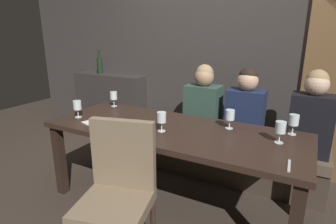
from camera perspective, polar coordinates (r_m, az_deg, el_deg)
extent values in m
plane|color=#382D26|center=(2.68, 0.81, -18.39)|extent=(9.00, 9.00, 0.00)
cube|color=#383330|center=(3.33, 11.08, 15.66)|extent=(6.00, 0.12, 3.00)
cube|color=#2F2B29|center=(4.08, -11.81, 1.11)|extent=(1.10, 0.28, 0.95)
cube|color=black|center=(2.85, -21.63, -9.28)|extent=(0.08, 0.08, 0.69)
cube|color=black|center=(3.29, -12.39, -4.97)|extent=(0.08, 0.08, 0.69)
cube|color=black|center=(2.59, 26.06, -12.57)|extent=(0.08, 0.08, 0.69)
cube|color=#302119|center=(2.34, 0.88, -3.82)|extent=(2.20, 0.84, 0.04)
cube|color=#40352A|center=(3.14, 6.82, -9.19)|extent=(2.50, 0.40, 0.35)
cube|color=brown|center=(3.05, 6.96, -5.38)|extent=(2.50, 0.44, 0.10)
cylinder|color=#302119|center=(2.22, -11.60, -20.37)|extent=(0.04, 0.04, 0.42)
cube|color=#7F6B51|center=(1.87, -11.28, -18.80)|extent=(0.54, 0.54, 0.08)
cube|color=#7F6B51|center=(1.88, -9.33, -8.61)|extent=(0.44, 0.17, 0.48)
cube|color=#2D473D|center=(2.93, 7.27, 0.28)|extent=(0.36, 0.24, 0.54)
sphere|color=tan|center=(2.85, 7.54, 7.31)|extent=(0.20, 0.20, 0.20)
sphere|color=#9E7F56|center=(2.85, 7.64, 8.03)|extent=(0.18, 0.18, 0.18)
cube|color=#192342|center=(2.82, 15.72, -0.90)|extent=(0.36, 0.24, 0.53)
sphere|color=tan|center=(2.74, 16.30, 6.29)|extent=(0.20, 0.20, 0.20)
sphere|color=black|center=(2.74, 16.41, 7.04)|extent=(0.18, 0.18, 0.18)
cube|color=black|center=(2.76, 27.60, -2.40)|extent=(0.36, 0.24, 0.55)
sphere|color=#DBB293|center=(2.67, 28.63, 5.10)|extent=(0.20, 0.20, 0.20)
sphere|color=#9E7F56|center=(2.68, 28.74, 5.87)|extent=(0.18, 0.18, 0.18)
cylinder|color=black|center=(4.04, -14.05, 9.31)|extent=(0.08, 0.08, 0.22)
cylinder|color=black|center=(4.03, -14.21, 11.49)|extent=(0.03, 0.03, 0.09)
cylinder|color=black|center=(4.02, -14.26, 12.24)|extent=(0.03, 0.03, 0.02)
cylinder|color=silver|center=(2.25, -1.35, -3.99)|extent=(0.06, 0.06, 0.00)
cylinder|color=silver|center=(2.24, -1.36, -3.04)|extent=(0.01, 0.01, 0.07)
cylinder|color=silver|center=(2.21, -1.37, -1.09)|extent=(0.08, 0.08, 0.08)
cylinder|color=gold|center=(2.22, -1.36, -1.79)|extent=(0.07, 0.07, 0.02)
cylinder|color=silver|center=(3.06, -11.18, 1.22)|extent=(0.06, 0.06, 0.00)
cylinder|color=silver|center=(3.05, -11.22, 1.94)|extent=(0.01, 0.01, 0.07)
cylinder|color=silver|center=(3.03, -11.30, 3.40)|extent=(0.08, 0.08, 0.08)
cylinder|color=silver|center=(2.19, 22.11, -5.92)|extent=(0.06, 0.06, 0.00)
cylinder|color=silver|center=(2.17, 22.22, -4.95)|extent=(0.01, 0.01, 0.07)
cylinder|color=silver|center=(2.15, 22.45, -2.96)|extent=(0.08, 0.08, 0.08)
cylinder|color=silver|center=(2.75, -18.20, -1.01)|extent=(0.06, 0.06, 0.00)
cylinder|color=silver|center=(2.74, -18.27, -0.22)|extent=(0.01, 0.01, 0.07)
cylinder|color=silver|center=(2.72, -18.42, 1.39)|extent=(0.08, 0.08, 0.08)
cylinder|color=silver|center=(2.40, 24.46, -4.22)|extent=(0.06, 0.06, 0.00)
cylinder|color=silver|center=(2.39, 24.57, -3.33)|extent=(0.01, 0.01, 0.07)
cylinder|color=silver|center=(2.36, 24.80, -1.50)|extent=(0.08, 0.08, 0.08)
cylinder|color=silver|center=(2.37, 12.64, -3.32)|extent=(0.06, 0.06, 0.00)
cylinder|color=silver|center=(2.36, 12.69, -2.42)|extent=(0.01, 0.01, 0.07)
cylinder|color=silver|center=(2.34, 12.82, -0.56)|extent=(0.08, 0.08, 0.08)
cylinder|color=maroon|center=(2.35, 12.77, -1.22)|extent=(0.07, 0.07, 0.02)
cylinder|color=white|center=(2.32, -7.70, -3.49)|extent=(0.12, 0.12, 0.01)
cylinder|color=white|center=(2.31, -7.73, -2.74)|extent=(0.06, 0.06, 0.06)
cylinder|color=brown|center=(2.30, -7.75, -2.18)|extent=(0.05, 0.05, 0.01)
cube|color=silver|center=(1.85, 23.96, -10.20)|extent=(0.03, 0.17, 0.01)
cube|color=silver|center=(2.56, -16.15, -2.09)|extent=(0.13, 0.13, 0.01)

